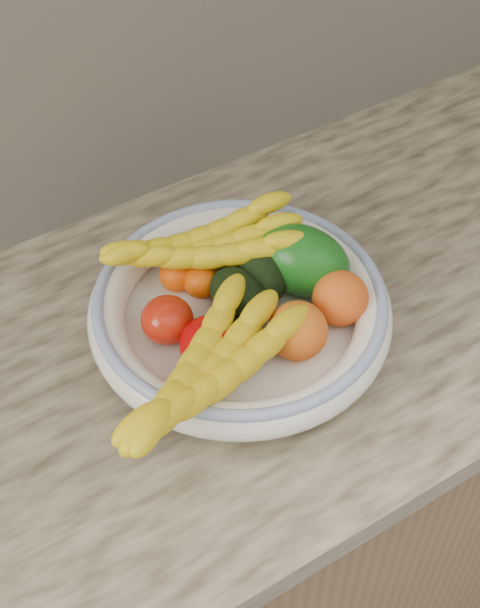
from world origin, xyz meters
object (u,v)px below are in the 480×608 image
(fruit_bowl, at_px, (240,310))
(green_mango, at_px, (301,260))
(banana_bunch_back, at_px, (204,250))
(banana_bunch_front, at_px, (206,377))

(fruit_bowl, bearing_deg, green_mango, 6.30)
(fruit_bowl, relative_size, banana_bunch_back, 1.38)
(green_mango, distance_m, banana_bunch_front, 0.23)
(banana_bunch_back, relative_size, banana_bunch_front, 0.90)
(fruit_bowl, bearing_deg, banana_bunch_back, 92.42)
(banana_bunch_back, xyz_separation_m, banana_bunch_front, (-0.10, -0.18, -0.01))
(fruit_bowl, height_order, green_mango, green_mango)
(green_mango, bearing_deg, banana_bunch_back, 112.82)
(fruit_bowl, bearing_deg, banana_bunch_front, -138.28)
(fruit_bowl, xyz_separation_m, banana_bunch_back, (-0.00, 0.08, 0.04))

